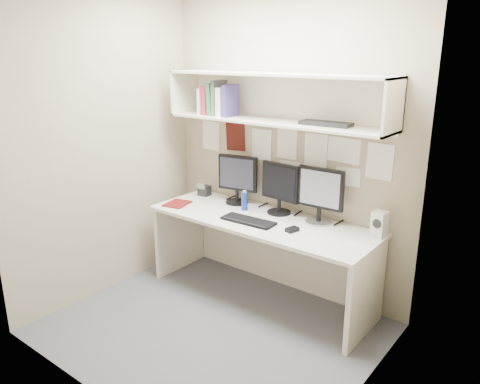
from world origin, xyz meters
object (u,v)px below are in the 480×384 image
Objects in this scene: desk at (261,258)px; desk_phone at (204,190)px; monitor_right at (320,193)px; maroon_notebook at (177,204)px; monitor_left at (238,177)px; keyboard at (248,221)px; speaker at (379,224)px; monitor_center at (280,186)px.

desk_phone reaches higher than desk.
monitor_right is 3.54× the size of desk_phone.
maroon_notebook is 0.37m from desk_phone.
desk is 8.51× the size of maroon_notebook.
monitor_left reaches higher than keyboard.
keyboard is 0.86m from desk_phone.
keyboard is at bearing -105.06° from desk.
keyboard is at bearing -153.85° from speaker.
monitor_right reaches higher than speaker.
monitor_center reaches higher than keyboard.
keyboard reaches higher than maroon_notebook.
monitor_right is 0.99× the size of keyboard.
monitor_center is at bearing -10.61° from monitor_left.
speaker is at bearing 5.51° from monitor_center.
speaker is (0.97, 0.35, 0.09)m from keyboard.
desk is 4.46× the size of monitor_left.
speaker is 1.77m from desk_phone.
desk is 0.65m from monitor_center.
desk is 0.40m from keyboard.
keyboard is (-0.04, -0.13, 0.38)m from desk.
speaker is at bearing -7.11° from desk_phone.
monitor_center is 0.98m from maroon_notebook.
desk_phone reaches higher than keyboard.
desk_phone is at bearing 154.46° from keyboard.
monitor_right is 1.27m from desk_phone.
monitor_center is 2.20× the size of speaker.
maroon_notebook is (-1.77, -0.38, -0.09)m from speaker.
desk_phone is (-1.77, -0.02, -0.05)m from speaker.
monitor_center reaches higher than maroon_notebook.
monitor_left is 3.45× the size of desk_phone.
keyboard is at bearing -52.73° from monitor_left.
desk is at bearing -37.82° from monitor_left.
monitor_center reaches higher than desk.
monitor_left is (-0.43, 0.22, 0.61)m from desk.
monitor_center is 3.41× the size of desk_phone.
monitor_center is 0.89m from desk_phone.
speaker is (0.94, 0.22, 0.46)m from desk.
speaker is (1.36, 0.00, -0.14)m from monitor_left.
desk is at bearing -94.78° from monitor_center.
monitor_center reaches higher than speaker.
monitor_right reaches higher than keyboard.
desk is 4.52× the size of monitor_center.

